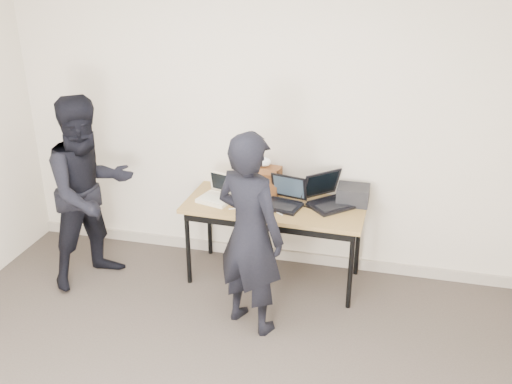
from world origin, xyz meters
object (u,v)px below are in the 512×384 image
(laptop_right, at_px, (328,198))
(equipment_box, at_px, (353,195))
(leather_satchel, at_px, (260,179))
(person_typist, at_px, (250,234))
(laptop_beige, at_px, (218,195))
(desk, at_px, (274,211))
(person_observer, at_px, (90,192))
(laptop_center, at_px, (284,199))

(laptop_right, bearing_deg, equipment_box, -23.77)
(equipment_box, bearing_deg, laptop_right, -160.35)
(leather_satchel, xyz_separation_m, person_typist, (0.14, -0.90, -0.06))
(laptop_beige, distance_m, laptop_right, 0.93)
(equipment_box, bearing_deg, desk, -163.07)
(desk, relative_size, equipment_box, 5.82)
(desk, height_order, leather_satchel, leather_satchel)
(equipment_box, xyz_separation_m, person_typist, (-0.67, -0.86, -0.01))
(person_typist, distance_m, person_observer, 1.51)
(person_typist, bearing_deg, laptop_beige, -30.67)
(laptop_center, bearing_deg, laptop_right, 28.61)
(laptop_center, relative_size, person_observer, 0.22)
(laptop_right, bearing_deg, person_observer, 149.52)
(equipment_box, relative_size, person_typist, 0.17)
(desk, distance_m, laptop_center, 0.14)
(desk, relative_size, laptop_beige, 4.59)
(laptop_right, bearing_deg, laptop_beige, 145.04)
(desk, height_order, laptop_right, laptop_right)
(laptop_center, distance_m, person_typist, 0.70)
(laptop_beige, height_order, laptop_center, laptop_center)
(laptop_center, height_order, equipment_box, laptop_center)
(laptop_beige, xyz_separation_m, equipment_box, (1.12, 0.21, 0.03))
(laptop_center, distance_m, person_observer, 1.62)
(laptop_center, xyz_separation_m, leather_satchel, (-0.26, 0.21, 0.07))
(laptop_beige, relative_size, leather_satchel, 0.88)
(person_observer, bearing_deg, desk, -45.26)
(laptop_right, xyz_separation_m, person_observer, (-1.94, -0.45, 0.04))
(equipment_box, bearing_deg, laptop_beige, -169.48)
(laptop_center, xyz_separation_m, person_observer, (-1.59, -0.34, 0.05))
(laptop_center, relative_size, leather_satchel, 0.96)
(laptop_right, xyz_separation_m, person_typist, (-0.47, -0.79, 0.00))
(equipment_box, bearing_deg, leather_satchel, 177.48)
(laptop_right, distance_m, person_observer, 1.99)
(laptop_center, relative_size, person_typist, 0.23)
(laptop_beige, bearing_deg, equipment_box, 26.31)
(laptop_right, xyz_separation_m, equipment_box, (0.20, 0.07, 0.02))
(laptop_right, relative_size, equipment_box, 1.90)
(laptop_center, xyz_separation_m, equipment_box, (0.55, 0.17, 0.02))
(desk, distance_m, person_typist, 0.68)
(laptop_right, bearing_deg, leather_satchel, 126.66)
(laptop_right, xyz_separation_m, leather_satchel, (-0.61, 0.11, 0.07))
(desk, distance_m, equipment_box, 0.67)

